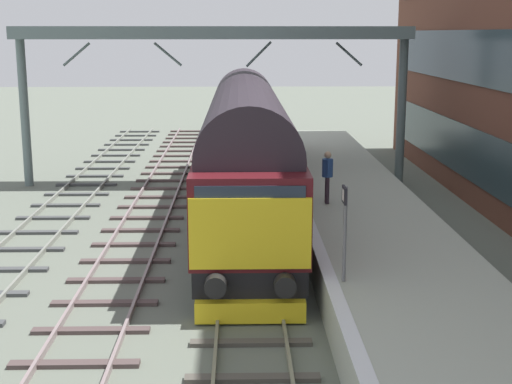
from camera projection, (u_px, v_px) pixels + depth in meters
ground_plane at (249, 281)px, 18.87m from camera, size 140.00×140.00×0.00m
track_main at (249, 279)px, 18.86m from camera, size 2.50×60.00×0.15m
track_adjacent_west at (116, 280)px, 18.79m from camera, size 2.50×60.00×0.15m
station_platform at (389, 261)px, 18.85m from camera, size 4.00×44.00×1.01m
diesel_locomotive at (246, 145)px, 25.06m from camera, size 2.74×19.62×4.68m
platform_number_sign at (345, 219)px, 15.54m from camera, size 0.10×0.44×2.08m
waiting_passenger at (327, 172)px, 22.89m from camera, size 0.36×0.51×1.64m
overhead_footbridge at (213, 40)px, 29.60m from camera, size 15.92×2.00×6.50m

